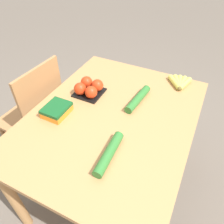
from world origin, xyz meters
TOP-DOWN VIEW (x-y plane):
  - ground_plane at (0.00, 0.00)m, footprint 12.00×12.00m
  - dining_table at (0.00, 0.00)m, footprint 1.19×0.92m
  - chair at (0.02, 0.65)m, footprint 0.44×0.42m
  - banana_bunch at (0.48, -0.28)m, footprint 0.16×0.16m
  - tomato_pack at (0.13, 0.23)m, footprint 0.17×0.17m
  - carrot_bag at (-0.12, 0.30)m, footprint 0.15×0.13m
  - cucumber_near at (0.19, -0.09)m, footprint 0.26×0.08m
  - cucumber_far at (-0.27, -0.11)m, footprint 0.26×0.06m

SIDE VIEW (x-z plane):
  - ground_plane at x=0.00m, z-range 0.00..0.00m
  - chair at x=0.02m, z-range 0.01..0.94m
  - dining_table at x=0.00m, z-range 0.27..1.02m
  - banana_bunch at x=0.48m, z-range 0.75..0.79m
  - cucumber_near at x=0.19m, z-range 0.75..0.80m
  - cucumber_far at x=-0.27m, z-range 0.75..0.80m
  - carrot_bag at x=-0.12m, z-range 0.76..0.81m
  - tomato_pack at x=0.13m, z-range 0.75..0.84m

